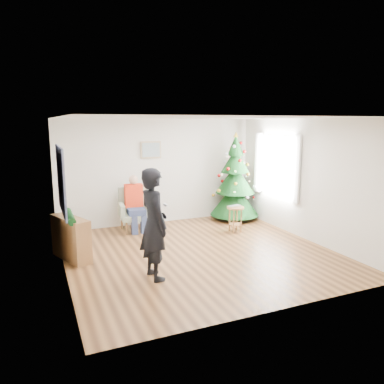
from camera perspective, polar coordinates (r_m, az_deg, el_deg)
name	(u,v)px	position (r m, az deg, el deg)	size (l,w,h in m)	color
floor	(199,253)	(7.43, 1.12, -9.22)	(5.00, 5.00, 0.00)	brown
ceiling	(200,118)	(6.99, 1.20, 11.26)	(5.00, 5.00, 0.00)	white
wall_back	(159,172)	(9.41, -5.13, 3.12)	(5.00, 5.00, 0.00)	silver
wall_front	(279,218)	(4.98, 13.12, -3.90)	(5.00, 5.00, 0.00)	silver
wall_left	(61,198)	(6.50, -19.37, -0.84)	(5.00, 5.00, 0.00)	silver
wall_right	(305,180)	(8.43, 16.86, 1.83)	(5.00, 5.00, 0.00)	silver
window_panel	(277,165)	(9.16, 12.78, 3.97)	(0.04, 1.30, 1.40)	white
curtains	(276,166)	(9.15, 12.62, 3.96)	(0.05, 1.75, 1.50)	white
christmas_tree	(235,180)	(9.76, 6.56, 1.76)	(1.26, 1.26, 2.28)	#3F2816
stool	(235,219)	(8.75, 6.62, -4.13)	(0.40, 0.40, 0.60)	brown
laptop	(236,206)	(8.67, 6.66, -2.18)	(0.33, 0.21, 0.03)	silver
armchair	(135,215)	(8.93, -8.65, -3.46)	(0.79, 0.73, 0.99)	#97A484
seated_person	(135,203)	(8.81, -8.65, -1.64)	(0.43, 0.61, 1.30)	navy
standing_man	(154,224)	(6.06, -5.84, -4.88)	(0.66, 0.44, 1.82)	black
game_controller	(166,205)	(6.01, -4.04, -1.98)	(0.04, 0.13, 0.04)	white
console	(71,238)	(7.33, -17.95, -6.74)	(0.30, 1.00, 0.80)	brown
garland	(70,216)	(7.22, -18.14, -3.55)	(0.14, 0.14, 0.90)	black
tapestry	(61,180)	(6.75, -19.34, 1.74)	(0.03, 1.50, 1.15)	black
framed_picture	(151,150)	(9.25, -6.29, 6.40)	(0.52, 0.05, 0.42)	tan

